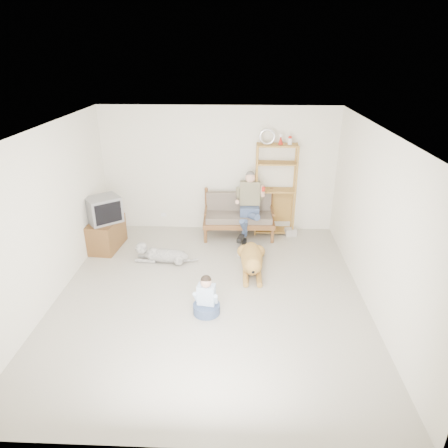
{
  "coord_description": "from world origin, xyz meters",
  "views": [
    {
      "loc": [
        0.46,
        -5.53,
        3.74
      ],
      "look_at": [
        0.19,
        1.0,
        0.86
      ],
      "focal_mm": 32.0,
      "sensor_mm": 36.0,
      "label": 1
    }
  ],
  "objects_px": {
    "loveseat": "(239,214)",
    "tv_stand": "(106,234)",
    "etagere": "(275,189)",
    "golden_retriever": "(252,260)"
  },
  "relations": [
    {
      "from": "loveseat",
      "to": "tv_stand",
      "type": "xyz_separation_m",
      "value": [
        -2.67,
        -0.7,
        -0.19
      ]
    },
    {
      "from": "tv_stand",
      "to": "etagere",
      "type": "bearing_deg",
      "value": 19.9
    },
    {
      "from": "golden_retriever",
      "to": "tv_stand",
      "type": "bearing_deg",
      "value": 164.71
    },
    {
      "from": "golden_retriever",
      "to": "loveseat",
      "type": "bearing_deg",
      "value": 99.36
    },
    {
      "from": "etagere",
      "to": "tv_stand",
      "type": "relative_size",
      "value": 2.41
    },
    {
      "from": "loveseat",
      "to": "golden_retriever",
      "type": "height_order",
      "value": "loveseat"
    },
    {
      "from": "etagere",
      "to": "golden_retriever",
      "type": "distance_m",
      "value": 1.92
    },
    {
      "from": "loveseat",
      "to": "tv_stand",
      "type": "height_order",
      "value": "loveseat"
    },
    {
      "from": "loveseat",
      "to": "golden_retriever",
      "type": "xyz_separation_m",
      "value": [
        0.26,
        -1.48,
        -0.29
      ]
    },
    {
      "from": "loveseat",
      "to": "etagere",
      "type": "distance_m",
      "value": 0.94
    }
  ]
}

